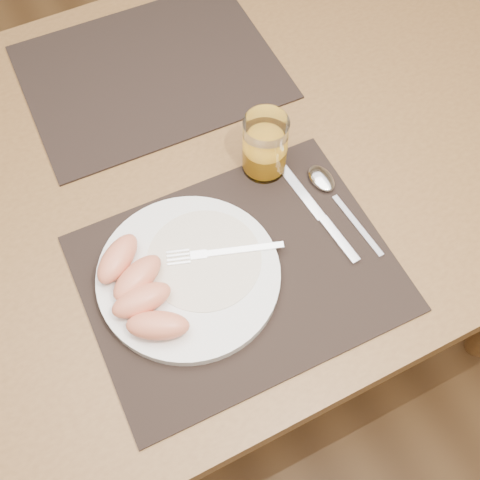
% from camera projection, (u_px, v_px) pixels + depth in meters
% --- Properties ---
extents(ground, '(5.00, 5.00, 0.00)m').
position_uv_depth(ground, '(210.00, 328.00, 1.65)').
color(ground, brown).
rests_on(ground, ground).
extents(table, '(1.40, 0.90, 0.75)m').
position_uv_depth(table, '(194.00, 191.00, 1.07)').
color(table, brown).
rests_on(table, ground).
extents(placemat_near, '(0.46, 0.36, 0.00)m').
position_uv_depth(placemat_near, '(238.00, 273.00, 0.90)').
color(placemat_near, black).
rests_on(placemat_near, table).
extents(placemat_far, '(0.46, 0.36, 0.00)m').
position_uv_depth(placemat_far, '(151.00, 72.00, 1.10)').
color(placemat_far, black).
rests_on(placemat_far, table).
extents(plate, '(0.27, 0.27, 0.02)m').
position_uv_depth(plate, '(189.00, 275.00, 0.88)').
color(plate, white).
rests_on(plate, placemat_near).
extents(plate_dressing, '(0.17, 0.17, 0.00)m').
position_uv_depth(plate_dressing, '(204.00, 259.00, 0.89)').
color(plate_dressing, white).
rests_on(plate_dressing, plate).
extents(fork, '(0.17, 0.07, 0.00)m').
position_uv_depth(fork, '(215.00, 253.00, 0.89)').
color(fork, silver).
rests_on(fork, plate).
extents(knife, '(0.03, 0.22, 0.01)m').
position_uv_depth(knife, '(322.00, 218.00, 0.94)').
color(knife, silver).
rests_on(knife, placemat_near).
extents(spoon, '(0.04, 0.19, 0.01)m').
position_uv_depth(spoon, '(327.00, 185.00, 0.97)').
color(spoon, silver).
rests_on(spoon, placemat_near).
extents(juice_glass, '(0.07, 0.07, 0.11)m').
position_uv_depth(juice_glass, '(265.00, 148.00, 0.95)').
color(juice_glass, white).
rests_on(juice_glass, placemat_near).
extents(grapefruit_wedges, '(0.11, 0.20, 0.03)m').
position_uv_depth(grapefruit_wedges, '(138.00, 290.00, 0.84)').
color(grapefruit_wedges, '#E1815B').
rests_on(grapefruit_wedges, plate).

